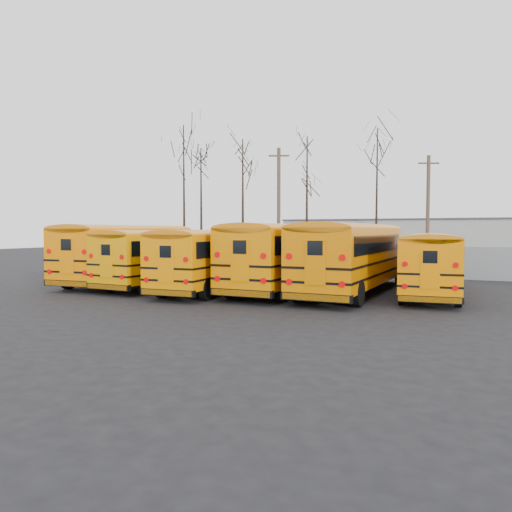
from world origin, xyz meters
The scene contains 16 objects.
ground centered at (0.00, 0.00, 0.00)m, with size 120.00×120.00×0.00m, color black.
fence centered at (0.00, 12.00, 1.00)m, with size 40.00×0.04×2.00m, color gray.
distant_building centered at (2.00, 32.00, 2.00)m, with size 22.00×8.00×4.00m, color #B3B4AF.
bus_a centered at (-7.96, 2.09, 1.96)m, with size 3.76×12.16×3.35m.
bus_b centered at (-4.79, 1.61, 1.80)m, with size 3.18×11.08×3.07m.
bus_c centered at (-1.60, 1.01, 1.80)m, with size 2.98×11.10×3.08m.
bus_d centered at (1.60, 2.35, 1.97)m, with size 2.87×12.08×3.37m.
bus_e centered at (4.77, 2.38, 1.99)m, with size 2.96×12.16×3.39m.
bus_f centered at (8.13, 3.36, 1.70)m, with size 3.38×10.56×2.91m.
utility_pole_left centered at (-5.72, 18.76, 5.12)m, with size 1.71×0.74×9.97m.
utility_pole_right centered at (6.59, 16.76, 4.27)m, with size 1.39×0.72×8.30m.
tree_0 centered at (-14.50, 17.59, 6.23)m, with size 0.26×0.26×12.45m, color black.
tree_1 centered at (-10.94, 14.69, 4.85)m, with size 0.26×0.26×9.71m, color black.
tree_2 centered at (-6.76, 13.98, 5.01)m, with size 0.26×0.26×10.02m, color black.
tree_3 centered at (-1.55, 14.03, 4.91)m, with size 0.26×0.26×9.83m, color black.
tree_4 centered at (2.94, 16.87, 5.26)m, with size 0.26×0.26×10.53m, color black.
Camera 1 is at (10.50, -20.72, 3.02)m, focal length 35.00 mm.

